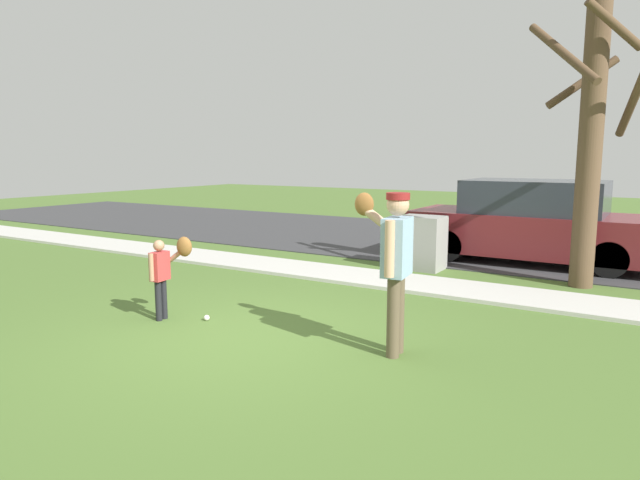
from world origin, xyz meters
TOP-DOWN VIEW (x-y plane):
  - ground_plane at (0.00, 3.50)m, footprint 48.00×48.00m
  - sidewalk_strip at (0.00, 3.60)m, footprint 36.00×1.20m
  - road_surface at (0.00, 8.60)m, footprint 36.00×6.80m
  - person_adult at (1.71, 0.44)m, footprint 0.76×0.62m
  - person_child at (-1.32, 0.06)m, footprint 0.46×0.46m
  - baseball at (-0.85, 0.29)m, footprint 0.07×0.07m
  - utility_cabinet at (0.26, 4.95)m, footprint 0.80×0.64m
  - street_tree_near at (3.02, 4.95)m, footprint 1.84×1.88m
  - parked_suv_maroon at (1.89, 6.73)m, footprint 4.70×1.90m

SIDE VIEW (x-z plane):
  - ground_plane at x=0.00m, z-range 0.00..0.00m
  - road_surface at x=0.00m, z-range 0.00..0.02m
  - sidewalk_strip at x=0.00m, z-range 0.00..0.06m
  - baseball at x=-0.85m, z-range 0.00..0.07m
  - utility_cabinet at x=0.26m, z-range 0.00..1.01m
  - person_child at x=-1.32m, z-range 0.16..1.25m
  - parked_suv_maroon at x=1.89m, z-range -0.02..1.60m
  - person_adult at x=1.71m, z-range 0.22..1.96m
  - street_tree_near at x=3.02m, z-range 0.16..4.69m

